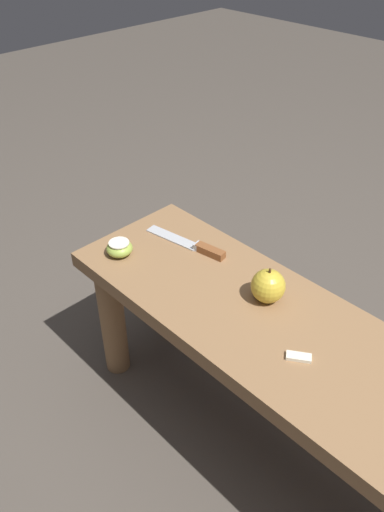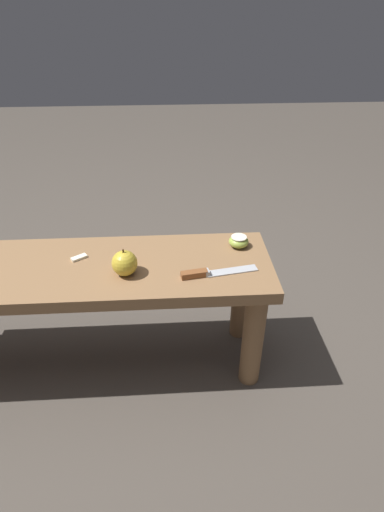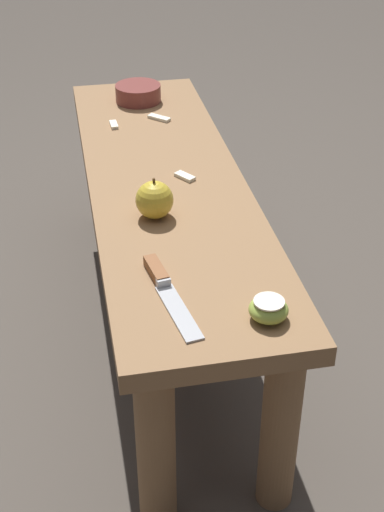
# 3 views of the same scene
# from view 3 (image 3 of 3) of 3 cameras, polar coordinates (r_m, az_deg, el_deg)

# --- Properties ---
(ground_plane) EXTENTS (8.00, 8.00, 0.00)m
(ground_plane) POSITION_cam_3_polar(r_m,az_deg,el_deg) (1.87, -1.85, -5.51)
(ground_plane) COLOR #4C443D
(wooden_bench) EXTENTS (1.25, 0.35, 0.43)m
(wooden_bench) POSITION_cam_3_polar(r_m,az_deg,el_deg) (1.67, -2.06, 3.64)
(wooden_bench) COLOR olive
(wooden_bench) RESTS_ON ground_plane
(knife) EXTENTS (0.24, 0.07, 0.02)m
(knife) POSITION_cam_3_polar(r_m,az_deg,el_deg) (1.27, -2.28, -2.26)
(knife) COLOR #B7BABF
(knife) RESTS_ON wooden_bench
(apple_whole) EXTENTS (0.08, 0.08, 0.09)m
(apple_whole) POSITION_cam_3_polar(r_m,az_deg,el_deg) (1.46, -3.02, 4.51)
(apple_whole) COLOR gold
(apple_whole) RESTS_ON wooden_bench
(apple_cut) EXTENTS (0.07, 0.07, 0.04)m
(apple_cut) POSITION_cam_3_polar(r_m,az_deg,el_deg) (1.19, 6.14, -4.26)
(apple_cut) COLOR #9EB747
(apple_cut) RESTS_ON wooden_bench
(apple_slice_near_knife) EXTENTS (0.05, 0.05, 0.01)m
(apple_slice_near_knife) POSITION_cam_3_polar(r_m,az_deg,el_deg) (1.63, -0.57, 6.38)
(apple_slice_near_knife) COLOR white
(apple_slice_near_knife) RESTS_ON wooden_bench
(apple_slice_center) EXTENTS (0.06, 0.06, 0.01)m
(apple_slice_center) POSITION_cam_3_polar(r_m,az_deg,el_deg) (1.93, -2.65, 10.98)
(apple_slice_center) COLOR white
(apple_slice_center) RESTS_ON wooden_bench
(apple_slice_near_bowl) EXTENTS (0.05, 0.02, 0.01)m
(apple_slice_near_bowl) POSITION_cam_3_polar(r_m,az_deg,el_deg) (1.90, -6.28, 10.40)
(apple_slice_near_bowl) COLOR white
(apple_slice_near_bowl) RESTS_ON wooden_bench
(bowl) EXTENTS (0.13, 0.13, 0.05)m
(bowl) POSITION_cam_3_polar(r_m,az_deg,el_deg) (2.05, -4.31, 12.87)
(bowl) COLOR brown
(bowl) RESTS_ON wooden_bench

